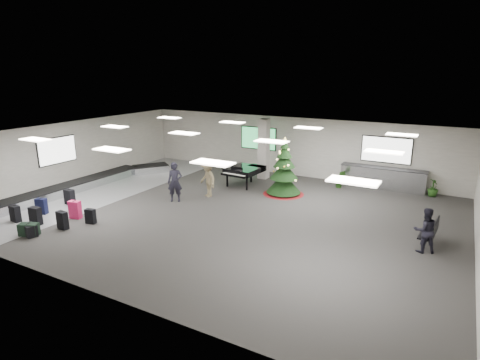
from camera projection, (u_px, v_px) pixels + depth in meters
The scene contains 21 objects.
ground at pixel (226, 212), 16.61m from camera, with size 18.00×18.00×0.00m, color #312F2D.
room_envelope at pixel (226, 153), 16.72m from camera, with size 18.02×14.02×3.21m.
baggage_carousel at pixel (92, 182), 20.15m from camera, with size 2.28×9.71×0.43m.
service_counter at pixel (382, 178), 19.71m from camera, with size 4.05×0.65×1.08m.
suitcase_0 at pixel (36, 216), 15.18m from camera, with size 0.47×0.29×0.72m.
suitcase_1 at pixel (62, 220), 14.79m from camera, with size 0.45×0.25×0.69m.
pink_suitcase at pixel (75, 210), 15.84m from camera, with size 0.50×0.34×0.73m.
suitcase_3 at pixel (90, 216), 15.33m from camera, with size 0.42×0.28×0.59m.
navy_suitcase at pixel (42, 206), 16.32m from camera, with size 0.48×0.37×0.67m.
suitcase_5 at pixel (15, 214), 15.49m from camera, with size 0.45×0.27×0.67m.
green_duffel at pixel (29, 229), 14.24m from camera, with size 0.74×0.58×0.46m.
suitcase_8 at pixel (70, 197), 17.46m from camera, with size 0.46×0.27×0.69m.
black_duffel at pixel (30, 230), 14.23m from camera, with size 0.70×0.50×0.43m.
christmas_tree at pixel (284, 175), 18.75m from camera, with size 1.93×1.93×2.75m.
grand_piano at pixel (244, 170), 20.21m from camera, with size 1.61×2.01×1.10m.
bench at pixel (431, 231), 13.45m from camera, with size 0.56×1.38×0.86m.
traveler_a at pixel (175, 182), 17.73m from camera, with size 0.65×0.43×1.78m, color black.
traveler_b at pixel (208, 179), 18.42m from camera, with size 1.08×0.62×1.68m, color #80704F.
traveler_bench at pixel (425, 230), 12.82m from camera, with size 0.73×0.57×1.50m, color black.
potted_plant_left at pixel (340, 179), 19.89m from camera, with size 0.49×0.40×0.90m, color #1A3C13.
potted_plant_right at pixel (433, 188), 18.55m from camera, with size 0.46×0.46×0.83m, color #1A3C13.
Camera 1 is at (8.12, -13.38, 5.74)m, focal length 30.00 mm.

